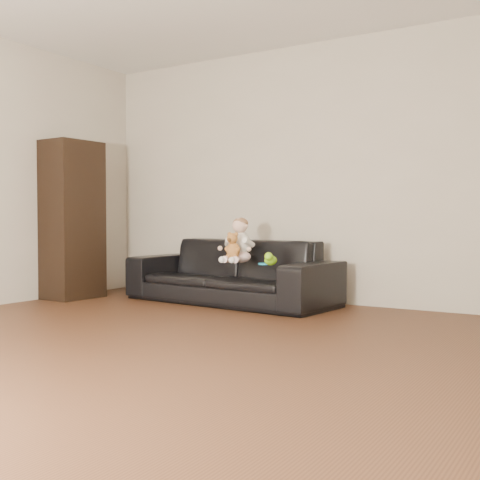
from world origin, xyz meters
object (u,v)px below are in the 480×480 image
Objects in this scene: teddy_bear at (233,246)px; toy_rattle at (270,262)px; cabinet at (73,220)px; sofa at (230,271)px; baby at (239,243)px; toy_green at (271,260)px; toy_blue_disc at (264,264)px.

teddy_bear is 3.57× the size of toy_rattle.
cabinet is 6.63× the size of teddy_bear.
baby is (0.18, -0.12, 0.29)m from sofa.
baby reaches higher than sofa.
toy_green is 1.91× the size of toy_rattle.
baby reaches higher than toy_rattle.
toy_rattle is at bearing 10.83° from cabinet.
sofa is 0.36m from baby.
toy_rattle is 0.10m from toy_blue_disc.
sofa is at bearing 21.96° from cabinet.
toy_rattle is at bearing 167.78° from toy_green.
baby is 0.38m from toy_blue_disc.
cabinet is 1.84m from teddy_bear.
toy_green is (0.42, -0.13, -0.15)m from baby.
sofa is 30.88× the size of toy_rattle.
toy_green reaches higher than toy_blue_disc.
toy_blue_disc is at bearing -16.24° from sofa.
baby is 6.24× the size of toy_rattle.
sofa is at bearing 158.30° from toy_blue_disc.
sofa is at bearing 130.50° from baby.
sofa reaches higher than toy_rattle.
cabinet reaches higher than toy_green.
teddy_bear is 0.36m from toy_blue_disc.
cabinet is 3.79× the size of baby.
toy_blue_disc is (0.33, -0.08, -0.18)m from baby.
toy_blue_disc is (-0.09, 0.05, -0.04)m from toy_green.
cabinet is at bearing -171.32° from toy_rattle.
toy_green is (0.41, 0.00, -0.12)m from teddy_bear.
toy_blue_disc is at bearing -17.46° from teddy_bear.
teddy_bear is 2.23× the size of toy_blue_disc.
teddy_bear is at bearing -179.74° from toy_green.
cabinet is 23.65× the size of toy_rattle.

